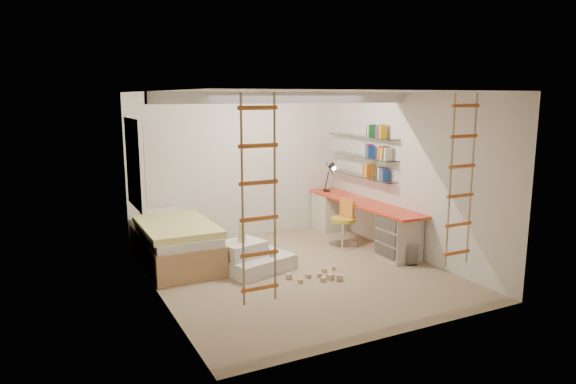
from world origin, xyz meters
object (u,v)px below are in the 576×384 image
swivel_chair (344,229)px  desk (361,221)px  bed (175,242)px  play_platform (252,259)px

swivel_chair → desk: bearing=5.2°
desk → swivel_chair: (-0.39, -0.04, -0.10)m
bed → play_platform: 1.25m
bed → play_platform: bearing=-41.6°
bed → play_platform: bed is taller
play_platform → desk: bearing=11.5°
desk → swivel_chair: 0.41m
swivel_chair → bed: bearing=171.9°
desk → swivel_chair: bearing=-174.8°
swivel_chair → play_platform: size_ratio=0.69×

